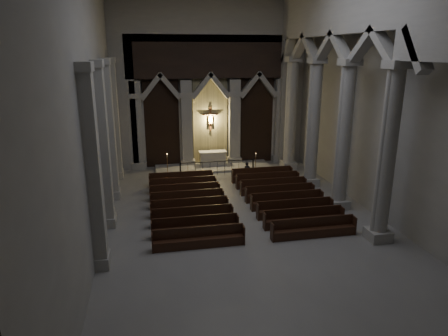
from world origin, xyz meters
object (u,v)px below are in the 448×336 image
object	(u,v)px
altar_rail	(217,166)
candle_stand_left	(168,168)
candle_stand_right	(255,167)
altar	(213,158)
worshipper	(247,171)
pews	(237,202)

from	to	relation	value
altar_rail	candle_stand_left	distance (m)	3.56
altar_rail	candle_stand_right	bearing A→B (deg)	4.24
altar	altar_rail	bearing A→B (deg)	-91.19
altar_rail	worshipper	bearing A→B (deg)	-41.08
altar	candle_stand_left	bearing A→B (deg)	-160.31
candle_stand_right	altar	bearing A→B (deg)	144.72
candle_stand_left	pews	world-z (taller)	candle_stand_left
candle_stand_left	worshipper	bearing A→B (deg)	-25.53
altar	candle_stand_right	world-z (taller)	candle_stand_right
pews	candle_stand_left	bearing A→B (deg)	115.64
altar	candle_stand_left	xyz separation A→B (m)	(-3.47, -1.24, -0.27)
candle_stand_left	pews	size ratio (longest dim) A/B	0.16
candle_stand_left	worshipper	size ratio (longest dim) A/B	1.19
worshipper	candle_stand_right	bearing A→B (deg)	69.62
altar_rail	pews	xyz separation A→B (m)	(-0.00, -6.19, -0.39)
altar	pews	distance (m)	8.38
candle_stand_right	pews	world-z (taller)	candle_stand_right
altar	candle_stand_left	distance (m)	3.69
altar_rail	candle_stand_right	distance (m)	2.85
candle_stand_right	candle_stand_left	bearing A→B (deg)	173.34
altar_rail	pews	world-z (taller)	altar_rail
altar_rail	candle_stand_right	world-z (taller)	candle_stand_right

